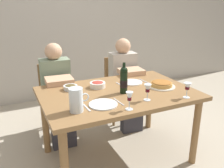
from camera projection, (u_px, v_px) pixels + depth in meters
name	position (u px, v px, depth m)	size (l,w,h in m)	color
ground_plane	(117.00, 156.00, 2.64)	(8.00, 8.00, 0.00)	#B2A893
back_wall	(63.00, 15.00, 3.96)	(8.00, 0.10, 2.80)	#B2ADA3
dining_table	(118.00, 100.00, 2.43)	(1.50, 1.00, 0.76)	olive
wine_bottle	(124.00, 80.00, 2.32)	(0.07, 0.07, 0.30)	black
water_pitcher	(76.00, 101.00, 1.94)	(0.17, 0.11, 0.20)	silver
baked_tart	(161.00, 84.00, 2.52)	(0.29, 0.29, 0.06)	silver
salad_bowl	(98.00, 84.00, 2.50)	(0.16, 0.16, 0.06)	white
olive_bowl	(70.00, 87.00, 2.44)	(0.14, 0.14, 0.05)	silver
wine_glass_left_diner	(187.00, 87.00, 2.22)	(0.07, 0.07, 0.14)	silver
wine_glass_right_diner	(129.00, 97.00, 1.97)	(0.06, 0.06, 0.15)	silver
wine_glass_centre	(148.00, 89.00, 2.16)	(0.07, 0.07, 0.15)	silver
dinner_plate_left_setting	(103.00, 104.00, 2.08)	(0.25, 0.25, 0.01)	silver
dinner_plate_right_setting	(132.00, 82.00, 2.65)	(0.23, 0.23, 0.01)	white
fork_left_setting	(87.00, 108.00, 2.03)	(0.16, 0.01, 0.01)	silver
knife_left_setting	(119.00, 102.00, 2.15)	(0.18, 0.01, 0.01)	silver
knife_right_setting	(144.00, 81.00, 2.72)	(0.18, 0.01, 0.01)	silver
spoon_right_setting	(120.00, 84.00, 2.60)	(0.16, 0.01, 0.01)	silver
chair_left	(55.00, 93.00, 3.08)	(0.42, 0.42, 0.87)	olive
diner_left	(58.00, 91.00, 2.83)	(0.35, 0.52, 1.16)	gray
chair_right	(119.00, 84.00, 3.43)	(0.44, 0.44, 0.87)	olive
diner_right	(126.00, 81.00, 3.18)	(0.37, 0.53, 1.16)	#B7B2A8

